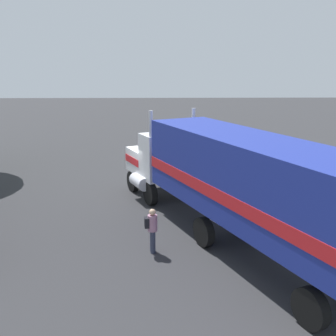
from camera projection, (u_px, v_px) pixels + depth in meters
ground_plane at (151, 194)px, 20.74m from camera, size 120.00×120.00×0.00m
lane_stripe_near at (238, 235)px, 15.74m from camera, size 3.99×2.15×0.01m
lane_stripe_mid at (299, 237)px, 15.52m from camera, size 4.01×2.09×0.01m
semi_truck at (229, 176)px, 14.72m from camera, size 13.90×8.21×4.50m
person_bystander at (152, 229)px, 14.08m from camera, size 0.34×0.46×1.63m
motorcycle at (324, 227)px, 15.24m from camera, size 1.87×1.16×1.12m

